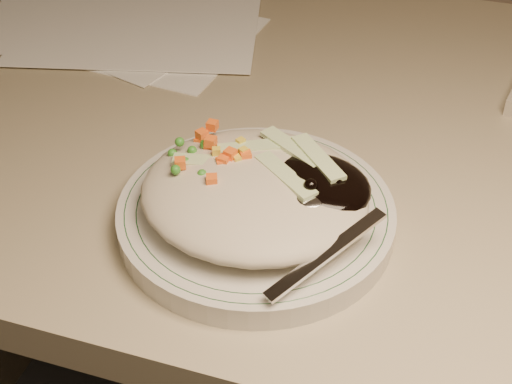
% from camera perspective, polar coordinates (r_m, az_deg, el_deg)
% --- Properties ---
extents(desk, '(1.40, 0.70, 0.74)m').
position_cam_1_polar(desk, '(0.88, 10.35, -5.86)').
color(desk, gray).
rests_on(desk, ground).
extents(plate, '(0.24, 0.24, 0.02)m').
position_cam_1_polar(plate, '(0.62, 0.00, -1.88)').
color(plate, beige).
rests_on(plate, desk).
extents(plate_rim, '(0.23, 0.23, 0.00)m').
position_cam_1_polar(plate_rim, '(0.61, 0.00, -1.17)').
color(plate_rim, '#144723').
rests_on(plate_rim, plate).
extents(meal, '(0.21, 0.19, 0.05)m').
position_cam_1_polar(meal, '(0.59, 0.38, 0.30)').
color(meal, '#B3A891').
rests_on(meal, plate).
extents(papers, '(0.41, 0.32, 0.00)m').
position_cam_1_polar(papers, '(0.96, -10.71, 13.09)').
color(papers, white).
rests_on(papers, desk).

